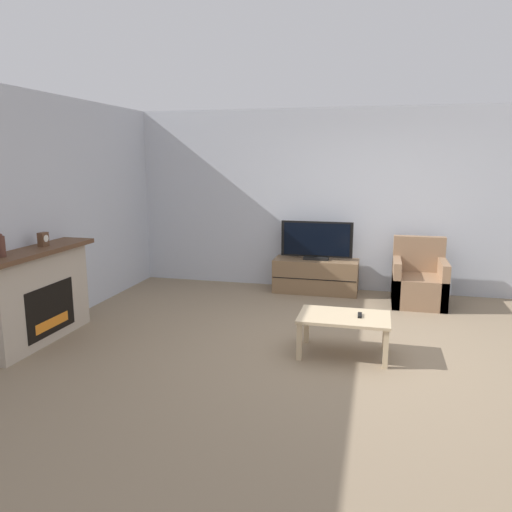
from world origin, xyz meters
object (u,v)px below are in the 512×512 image
object	(u,v)px
fireplace	(37,295)
tv	(317,242)
remote	(360,315)
tv_stand	(316,276)
coffee_table	(344,321)
armchair	(419,283)
mantel_vase_left	(1,246)
mantel_clock	(43,239)

from	to	relation	value
fireplace	tv	world-z (taller)	tv
tv	remote	world-z (taller)	tv
tv_stand	remote	distance (m)	2.45
coffee_table	remote	size ratio (longest dim) A/B	5.99
tv_stand	armchair	size ratio (longest dim) A/B	1.38
fireplace	remote	world-z (taller)	fireplace
tv	armchair	xyz separation A→B (m)	(1.44, -0.26, -0.47)
tv_stand	mantel_vase_left	bearing A→B (deg)	-129.26
tv_stand	coffee_table	distance (m)	2.43
tv	remote	size ratio (longest dim) A/B	6.95
fireplace	mantel_clock	size ratio (longest dim) A/B	10.33
fireplace	mantel_vase_left	xyz separation A→B (m)	(0.02, -0.46, 0.61)
tv_stand	tv	world-z (taller)	tv
armchair	coffee_table	size ratio (longest dim) A/B	0.99
armchair	coffee_table	world-z (taller)	armchair
mantel_clock	mantel_vase_left	bearing A→B (deg)	-90.07
remote	fireplace	bearing A→B (deg)	-174.71
remote	armchair	bearing A→B (deg)	68.94
coffee_table	remote	xyz separation A→B (m)	(0.15, 0.02, 0.06)
fireplace	tv	xyz separation A→B (m)	(2.66, 2.77, 0.24)
mantel_vase_left	coffee_table	distance (m)	3.44
mantel_vase_left	mantel_clock	bearing A→B (deg)	89.93
mantel_vase_left	armchair	world-z (taller)	mantel_vase_left
mantel_clock	tv	distance (m)	3.74
tv	remote	distance (m)	2.47
tv	coffee_table	distance (m)	2.46
mantel_clock	coffee_table	size ratio (longest dim) A/B	0.17
mantel_clock	tv_stand	bearing A→B (deg)	44.70
mantel_clock	armchair	world-z (taller)	mantel_clock
mantel_vase_left	mantel_clock	xyz separation A→B (m)	(0.00, 0.62, -0.03)
mantel_vase_left	tv_stand	xyz separation A→B (m)	(2.65, 3.24, -0.89)
mantel_clock	tv	world-z (taller)	mantel_clock
coffee_table	mantel_vase_left	bearing A→B (deg)	-164.75
fireplace	tv	size ratio (longest dim) A/B	1.47
armchair	remote	world-z (taller)	armchair
fireplace	coffee_table	world-z (taller)	fireplace
mantel_vase_left	coffee_table	bearing A→B (deg)	15.25
fireplace	mantel_vase_left	bearing A→B (deg)	-87.95
mantel_vase_left	remote	size ratio (longest dim) A/B	1.51
armchair	mantel_vase_left	bearing A→B (deg)	-143.98
mantel_clock	coffee_table	distance (m)	3.32
armchair	fireplace	bearing A→B (deg)	-148.57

